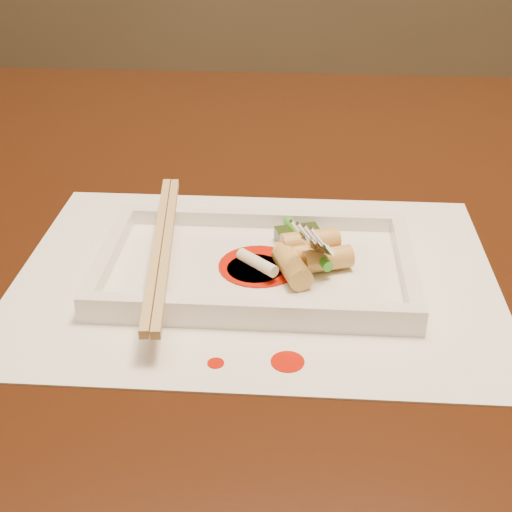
# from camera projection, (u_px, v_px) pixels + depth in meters

# --- Properties ---
(table) EXTENTS (1.40, 0.90, 0.75)m
(table) POSITION_uv_depth(u_px,v_px,m) (190.00, 274.00, 0.79)
(table) COLOR black
(table) RESTS_ON ground
(placemat) EXTENTS (0.40, 0.30, 0.00)m
(placemat) POSITION_uv_depth(u_px,v_px,m) (256.00, 275.00, 0.60)
(placemat) COLOR white
(placemat) RESTS_ON table
(sauce_splatter_a) EXTENTS (0.02, 0.02, 0.00)m
(sauce_splatter_a) POSITION_uv_depth(u_px,v_px,m) (288.00, 362.00, 0.50)
(sauce_splatter_a) COLOR #BC1605
(sauce_splatter_a) RESTS_ON placemat
(sauce_splatter_b) EXTENTS (0.01, 0.01, 0.00)m
(sauce_splatter_b) POSITION_uv_depth(u_px,v_px,m) (216.00, 363.00, 0.50)
(sauce_splatter_b) COLOR #BC1605
(sauce_splatter_b) RESTS_ON placemat
(plate_base) EXTENTS (0.26, 0.16, 0.01)m
(plate_base) POSITION_uv_depth(u_px,v_px,m) (256.00, 270.00, 0.60)
(plate_base) COLOR white
(plate_base) RESTS_ON placemat
(plate_rim_far) EXTENTS (0.26, 0.01, 0.01)m
(plate_rim_far) POSITION_uv_depth(u_px,v_px,m) (261.00, 219.00, 0.66)
(plate_rim_far) COLOR white
(plate_rim_far) RESTS_ON plate_base
(plate_rim_near) EXTENTS (0.26, 0.01, 0.01)m
(plate_rim_near) POSITION_uv_depth(u_px,v_px,m) (249.00, 310.00, 0.53)
(plate_rim_near) COLOR white
(plate_rim_near) RESTS_ON plate_base
(plate_rim_left) EXTENTS (0.01, 0.14, 0.01)m
(plate_rim_left) POSITION_uv_depth(u_px,v_px,m) (109.00, 254.00, 0.60)
(plate_rim_left) COLOR white
(plate_rim_left) RESTS_ON plate_base
(plate_rim_right) EXTENTS (0.01, 0.14, 0.01)m
(plate_rim_right) POSITION_uv_depth(u_px,v_px,m) (407.00, 264.00, 0.58)
(plate_rim_right) COLOR white
(plate_rim_right) RESTS_ON plate_base
(veg_piece) EXTENTS (0.04, 0.04, 0.01)m
(veg_piece) POSITION_uv_depth(u_px,v_px,m) (299.00, 237.00, 0.62)
(veg_piece) COLOR black
(veg_piece) RESTS_ON plate_base
(scallion_white) EXTENTS (0.04, 0.03, 0.01)m
(scallion_white) POSITION_uv_depth(u_px,v_px,m) (257.00, 263.00, 0.58)
(scallion_white) COLOR #EAEACC
(scallion_white) RESTS_ON plate_base
(scallion_green) EXTENTS (0.04, 0.08, 0.01)m
(scallion_green) POSITION_uv_depth(u_px,v_px,m) (307.00, 243.00, 0.60)
(scallion_green) COLOR #2A9818
(scallion_green) RESTS_ON plate_base
(chopstick_a) EXTENTS (0.04, 0.25, 0.01)m
(chopstick_a) POSITION_uv_depth(u_px,v_px,m) (158.00, 245.00, 0.59)
(chopstick_a) COLOR tan
(chopstick_a) RESTS_ON plate_rim_near
(chopstick_b) EXTENTS (0.04, 0.25, 0.01)m
(chopstick_b) POSITION_uv_depth(u_px,v_px,m) (167.00, 245.00, 0.59)
(chopstick_b) COLOR tan
(chopstick_b) RESTS_ON plate_rim_near
(fork) EXTENTS (0.09, 0.10, 0.14)m
(fork) POSITION_uv_depth(u_px,v_px,m) (345.00, 179.00, 0.57)
(fork) COLOR silver
(fork) RESTS_ON plate_base
(sauce_blob_0) EXTENTS (0.07, 0.07, 0.00)m
(sauce_blob_0) POSITION_uv_depth(u_px,v_px,m) (259.00, 266.00, 0.59)
(sauce_blob_0) COLOR #BC1605
(sauce_blob_0) RESTS_ON plate_base
(sauce_blob_1) EXTENTS (0.05, 0.05, 0.00)m
(sauce_blob_1) POSITION_uv_depth(u_px,v_px,m) (255.00, 269.00, 0.59)
(sauce_blob_1) COLOR #BC1605
(sauce_blob_1) RESTS_ON plate_base
(rice_cake_0) EXTENTS (0.04, 0.05, 0.02)m
(rice_cake_0) POSITION_uv_depth(u_px,v_px,m) (292.00, 266.00, 0.57)
(rice_cake_0) COLOR tan
(rice_cake_0) RESTS_ON plate_base
(rice_cake_1) EXTENTS (0.05, 0.02, 0.02)m
(rice_cake_1) POSITION_uv_depth(u_px,v_px,m) (304.00, 255.00, 0.59)
(rice_cake_1) COLOR tan
(rice_cake_1) RESTS_ON plate_base
(rice_cake_2) EXTENTS (0.05, 0.03, 0.02)m
(rice_cake_2) POSITION_uv_depth(u_px,v_px,m) (310.00, 241.00, 0.60)
(rice_cake_2) COLOR tan
(rice_cake_2) RESTS_ON plate_base
(rice_cake_3) EXTENTS (0.04, 0.03, 0.02)m
(rice_cake_3) POSITION_uv_depth(u_px,v_px,m) (328.00, 259.00, 0.58)
(rice_cake_3) COLOR tan
(rice_cake_3) RESTS_ON plate_base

